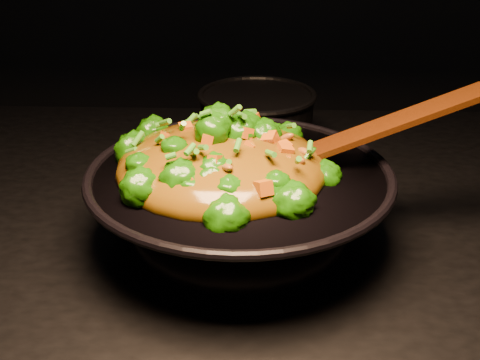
# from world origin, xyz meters

# --- Properties ---
(wok) EXTENTS (0.41, 0.41, 0.11)m
(wok) POSITION_xyz_m (-0.01, -0.10, 0.95)
(wok) COLOR black
(wok) RESTS_ON stovetop
(stir_fry) EXTENTS (0.30, 0.30, 0.09)m
(stir_fry) POSITION_xyz_m (-0.03, -0.10, 1.06)
(stir_fry) COLOR #1A5906
(stir_fry) RESTS_ON wok
(spatula) EXTENTS (0.28, 0.05, 0.12)m
(spatula) POSITION_xyz_m (0.17, -0.07, 1.06)
(spatula) COLOR black
(spatula) RESTS_ON wok
(back_pot) EXTENTS (0.25, 0.25, 0.12)m
(back_pot) POSITION_xyz_m (0.01, 0.21, 0.96)
(back_pot) COLOR black
(back_pot) RESTS_ON stovetop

